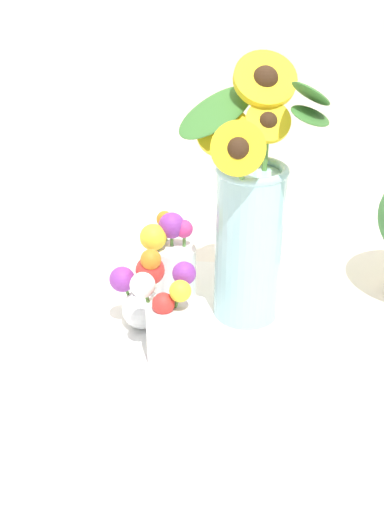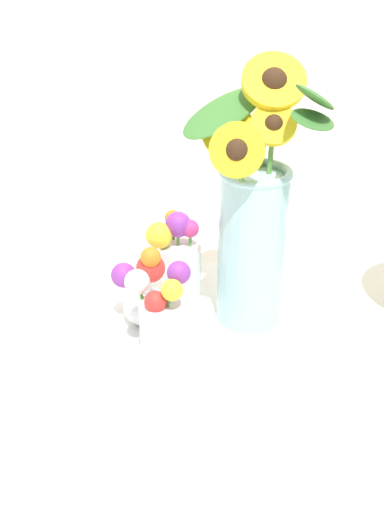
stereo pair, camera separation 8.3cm
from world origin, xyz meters
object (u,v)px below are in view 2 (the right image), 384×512
at_px(vase_small_back, 178,260).
at_px(mason_jar_sunflowers, 253,221).
at_px(serving_tray, 192,336).
at_px(vase_bulb_right, 142,290).
at_px(vase_small_center, 161,320).

bearing_deg(vase_small_back, mason_jar_sunflowers, -17.05).
distance_m(serving_tray, mason_jar_sunflowers, 0.20).
xyz_separation_m(mason_jar_sunflowers, vase_bulb_right, (-0.16, -0.04, -0.10)).
bearing_deg(mason_jar_sunflowers, serving_tray, -147.91).
distance_m(serving_tray, vase_small_center, 0.11).
bearing_deg(vase_bulb_right, vase_small_center, -64.32).
bearing_deg(vase_small_center, vase_bulb_right, 115.68).
bearing_deg(serving_tray, vase_small_center, -116.19).
bearing_deg(vase_bulb_right, vase_small_back, 59.41).
bearing_deg(mason_jar_sunflowers, vase_small_center, -133.82).
bearing_deg(vase_small_center, serving_tray, 63.81).
relative_size(vase_bulb_right, vase_small_back, 0.91).
bearing_deg(vase_small_back, serving_tray, -70.71).
height_order(vase_small_center, vase_bulb_right, vase_small_center).
height_order(serving_tray, mason_jar_sunflowers, mason_jar_sunflowers).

